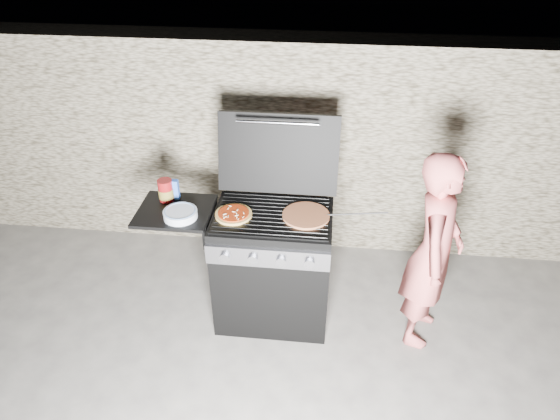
# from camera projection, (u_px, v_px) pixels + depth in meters

# --- Properties ---
(ground) EXTENTS (50.00, 50.00, 0.00)m
(ground) POSITION_uv_depth(u_px,v_px,m) (274.00, 312.00, 3.83)
(ground) COLOR #4D4A46
(stone_wall) EXTENTS (8.00, 0.35, 1.80)m
(stone_wall) POSITION_uv_depth(u_px,v_px,m) (288.00, 145.00, 4.19)
(stone_wall) COLOR tan
(stone_wall) RESTS_ON ground
(gas_grill) EXTENTS (1.34, 0.79, 0.91)m
(gas_grill) POSITION_uv_depth(u_px,v_px,m) (239.00, 264.00, 3.60)
(gas_grill) COLOR black
(gas_grill) RESTS_ON ground
(pizza_topped) EXTENTS (0.25, 0.25, 0.03)m
(pizza_topped) POSITION_uv_depth(u_px,v_px,m) (234.00, 214.00, 3.30)
(pizza_topped) COLOR #B47637
(pizza_topped) RESTS_ON gas_grill
(pizza_plain) EXTENTS (0.38, 0.38, 0.02)m
(pizza_plain) POSITION_uv_depth(u_px,v_px,m) (306.00, 215.00, 3.30)
(pizza_plain) COLOR tan
(pizza_plain) RESTS_ON gas_grill
(sauce_jar) EXTENTS (0.10, 0.10, 0.16)m
(sauce_jar) POSITION_uv_depth(u_px,v_px,m) (166.00, 190.00, 3.44)
(sauce_jar) COLOR maroon
(sauce_jar) RESTS_ON gas_grill
(blue_carton) EXTENTS (0.07, 0.04, 0.15)m
(blue_carton) POSITION_uv_depth(u_px,v_px,m) (174.00, 189.00, 3.46)
(blue_carton) COLOR blue
(blue_carton) RESTS_ON gas_grill
(plate_stack) EXTENTS (0.24, 0.24, 0.05)m
(plate_stack) POSITION_uv_depth(u_px,v_px,m) (180.00, 214.00, 3.29)
(plate_stack) COLOR silver
(plate_stack) RESTS_ON gas_grill
(person) EXTENTS (0.47, 0.60, 1.45)m
(person) POSITION_uv_depth(u_px,v_px,m) (433.00, 252.00, 3.28)
(person) COLOR #CD5B59
(person) RESTS_ON ground
(tongs) EXTENTS (0.41, 0.05, 0.08)m
(tongs) POSITION_uv_depth(u_px,v_px,m) (356.00, 214.00, 3.25)
(tongs) COLOR black
(tongs) RESTS_ON gas_grill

